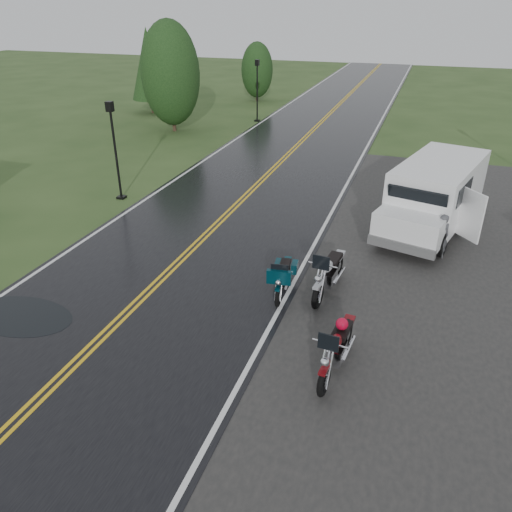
{
  "coord_description": "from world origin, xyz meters",
  "views": [
    {
      "loc": [
        6.83,
        -9.83,
        7.47
      ],
      "look_at": [
        2.8,
        2.0,
        1.0
      ],
      "focal_mm": 35.0,
      "sensor_mm": 36.0,
      "label": 1
    }
  ],
  "objects_px": {
    "motorcycle_red": "(325,369)",
    "motorcycle_silver": "(318,286)",
    "motorcycle_teal": "(278,288)",
    "person_at_van": "(440,237)",
    "lamp_post_near_left": "(116,151)",
    "van_white": "(386,209)",
    "lamp_post_far_left": "(257,91)"
  },
  "relations": [
    {
      "from": "motorcycle_red",
      "to": "motorcycle_silver",
      "type": "relative_size",
      "value": 0.95
    },
    {
      "from": "motorcycle_teal",
      "to": "person_at_van",
      "type": "distance_m",
      "value": 5.98
    },
    {
      "from": "person_at_van",
      "to": "lamp_post_near_left",
      "type": "relative_size",
      "value": 0.38
    },
    {
      "from": "motorcycle_teal",
      "to": "person_at_van",
      "type": "relative_size",
      "value": 1.36
    },
    {
      "from": "van_white",
      "to": "person_at_van",
      "type": "xyz_separation_m",
      "value": [
        1.8,
        -0.68,
        -0.48
      ]
    },
    {
      "from": "person_at_van",
      "to": "lamp_post_far_left",
      "type": "relative_size",
      "value": 0.38
    },
    {
      "from": "motorcycle_silver",
      "to": "person_at_van",
      "type": "bearing_deg",
      "value": 60.14
    },
    {
      "from": "person_at_van",
      "to": "lamp_post_far_left",
      "type": "distance_m",
      "value": 21.13
    },
    {
      "from": "motorcycle_silver",
      "to": "person_at_van",
      "type": "distance_m",
      "value": 5.14
    },
    {
      "from": "motorcycle_teal",
      "to": "lamp_post_far_left",
      "type": "distance_m",
      "value": 23.21
    },
    {
      "from": "motorcycle_silver",
      "to": "lamp_post_far_left",
      "type": "xyz_separation_m",
      "value": [
        -8.98,
        21.52,
        1.25
      ]
    },
    {
      "from": "motorcycle_red",
      "to": "van_white",
      "type": "bearing_deg",
      "value": 92.78
    },
    {
      "from": "motorcycle_silver",
      "to": "lamp_post_near_left",
      "type": "bearing_deg",
      "value": 155.59
    },
    {
      "from": "van_white",
      "to": "lamp_post_near_left",
      "type": "distance_m",
      "value": 10.89
    },
    {
      "from": "motorcycle_teal",
      "to": "person_at_van",
      "type": "xyz_separation_m",
      "value": [
        4.03,
        4.41,
        0.15
      ]
    },
    {
      "from": "motorcycle_silver",
      "to": "motorcycle_teal",
      "type": "bearing_deg",
      "value": -160.93
    },
    {
      "from": "motorcycle_teal",
      "to": "lamp_post_near_left",
      "type": "height_order",
      "value": "lamp_post_near_left"
    },
    {
      "from": "motorcycle_red",
      "to": "lamp_post_far_left",
      "type": "xyz_separation_m",
      "value": [
        -9.83,
        24.7,
        1.29
      ]
    },
    {
      "from": "motorcycle_red",
      "to": "motorcycle_silver",
      "type": "xyz_separation_m",
      "value": [
        -0.84,
        3.18,
        0.04
      ]
    },
    {
      "from": "motorcycle_teal",
      "to": "person_at_van",
      "type": "bearing_deg",
      "value": 40.67
    },
    {
      "from": "lamp_post_far_left",
      "to": "person_at_van",
      "type": "bearing_deg",
      "value": -55.35
    },
    {
      "from": "motorcycle_teal",
      "to": "lamp_post_near_left",
      "type": "relative_size",
      "value": 0.51
    },
    {
      "from": "motorcycle_red",
      "to": "lamp_post_far_left",
      "type": "bearing_deg",
      "value": 117.08
    },
    {
      "from": "motorcycle_silver",
      "to": "lamp_post_near_left",
      "type": "relative_size",
      "value": 0.63
    },
    {
      "from": "motorcycle_red",
      "to": "motorcycle_teal",
      "type": "distance_m",
      "value": 3.48
    },
    {
      "from": "motorcycle_teal",
      "to": "van_white",
      "type": "bearing_deg",
      "value": 59.42
    },
    {
      "from": "van_white",
      "to": "motorcycle_teal",
      "type": "bearing_deg",
      "value": -98.51
    },
    {
      "from": "motorcycle_teal",
      "to": "lamp_post_far_left",
      "type": "bearing_deg",
      "value": 103.21
    },
    {
      "from": "motorcycle_teal",
      "to": "lamp_post_far_left",
      "type": "xyz_separation_m",
      "value": [
        -7.96,
        21.76,
        1.39
      ]
    },
    {
      "from": "motorcycle_red",
      "to": "lamp_post_near_left",
      "type": "bearing_deg",
      "value": 145.28
    },
    {
      "from": "motorcycle_red",
      "to": "lamp_post_far_left",
      "type": "relative_size",
      "value": 0.6
    },
    {
      "from": "van_white",
      "to": "person_at_van",
      "type": "bearing_deg",
      "value": -5.38
    }
  ]
}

